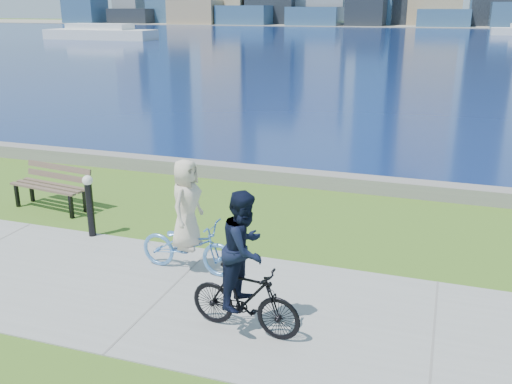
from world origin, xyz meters
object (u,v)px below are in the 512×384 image
bollard_lamp (90,202)px  cyclist_man (245,275)px  cyclist_woman (187,231)px  park_bench (52,183)px

bollard_lamp → cyclist_man: size_ratio=0.61×
cyclist_woman → bollard_lamp: bearing=74.8°
park_bench → cyclist_man: bearing=-22.5°
bollard_lamp → park_bench: bearing=146.8°
park_bench → bollard_lamp: 2.08m
cyclist_woman → cyclist_man: size_ratio=0.96×
park_bench → cyclist_woman: bearing=-16.6°
bollard_lamp → cyclist_woman: cyclist_woman is taller
cyclist_man → cyclist_woman: bearing=53.0°
bollard_lamp → cyclist_man: cyclist_man is taller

